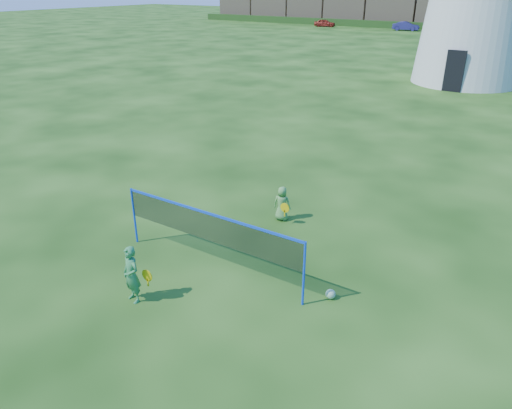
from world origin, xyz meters
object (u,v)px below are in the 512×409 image
object	(u,v)px
player_boy	(282,204)
car_right	(406,26)
car_left	(325,23)
player_girl	(132,275)
play_ball	(331,294)
badminton_net	(209,228)

from	to	relation	value
player_boy	car_right	xyz separation A→B (m)	(-15.39, 60.99, 0.09)
player_boy	car_left	world-z (taller)	car_left
player_boy	car_left	distance (m)	66.56
player_girl	play_ball	bearing A→B (deg)	46.68
player_girl	player_boy	distance (m)	5.18
car_left	player_boy	bearing A→B (deg)	-168.92
badminton_net	player_girl	xyz separation A→B (m)	(-0.64, -1.87, -0.48)
player_boy	play_ball	bearing A→B (deg)	123.33
badminton_net	car_right	world-z (taller)	badminton_net
badminton_net	player_girl	world-z (taller)	badminton_net
play_ball	player_girl	bearing A→B (deg)	-145.88
badminton_net	car_right	size ratio (longest dim) A/B	1.38
badminton_net	play_ball	distance (m)	3.13
car_right	player_boy	bearing A→B (deg)	-175.39
player_girl	player_boy	size ratio (longest dim) A/B	1.28
play_ball	car_left	xyz separation A→B (m)	(-30.64, 63.19, 0.44)
player_girl	car_right	size ratio (longest dim) A/B	0.36
player_girl	play_ball	distance (m)	4.32
car_left	car_right	xyz separation A→B (m)	(12.42, 0.52, 0.05)
player_girl	car_right	xyz separation A→B (m)	(-14.67, 66.12, -0.06)
player_girl	play_ball	xyz separation A→B (m)	(3.55, 2.41, -0.55)
player_girl	car_right	world-z (taller)	player_girl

